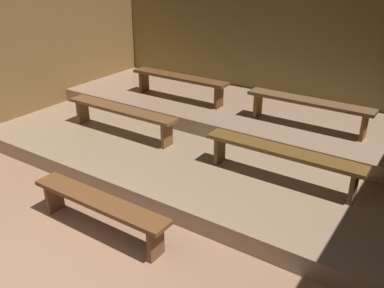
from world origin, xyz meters
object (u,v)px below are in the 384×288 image
(bench_middle_left, at_px, (179,80))
(bench_lower_left, at_px, (121,112))
(bench_lower_right, at_px, (282,155))
(bench_middle_right, at_px, (309,105))
(bench_floor_center, at_px, (99,205))

(bench_middle_left, bearing_deg, bench_lower_left, -97.08)
(bench_lower_right, xyz_separation_m, bench_middle_left, (-2.39, 1.27, 0.22))
(bench_lower_left, bearing_deg, bench_middle_left, 82.92)
(bench_middle_left, relative_size, bench_middle_right, 1.00)
(bench_middle_right, bearing_deg, bench_lower_left, -152.05)
(bench_floor_center, height_order, bench_middle_left, bench_middle_left)
(bench_middle_left, bearing_deg, bench_middle_right, 0.00)
(bench_floor_center, distance_m, bench_lower_left, 2.17)
(bench_lower_left, relative_size, bench_middle_right, 1.08)
(bench_floor_center, distance_m, bench_middle_left, 3.24)
(bench_floor_center, bearing_deg, bench_middle_left, 110.48)
(bench_lower_left, height_order, bench_lower_right, same)
(bench_lower_left, xyz_separation_m, bench_middle_left, (0.16, 1.27, 0.22))
(bench_lower_right, bearing_deg, bench_lower_left, 180.00)
(bench_middle_left, height_order, bench_middle_right, same)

